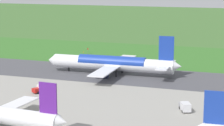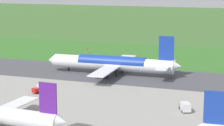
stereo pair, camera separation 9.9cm
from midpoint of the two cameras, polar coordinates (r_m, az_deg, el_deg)
The scene contains 8 objects.
ground_plane at distance 173.30m, azimuth -1.56°, elevation -1.35°, with size 800.00×800.00×0.00m, color #3D662D.
runway_asphalt at distance 173.30m, azimuth -1.56°, elevation -1.34°, with size 600.00×31.33×0.06m, color #47474C.
grass_verge_foreground at distance 209.72m, azimuth 2.28°, elevation 0.81°, with size 600.00×80.00×0.04m, color #346B27.
airliner_main at distance 170.59m, azimuth 0.14°, elevation -0.06°, with size 54.06×44.15×15.88m.
service_truck_baggage at distance 126.20m, azimuth 9.42°, elevation -5.56°, with size 4.41×6.21×2.65m.
service_truck_fuel at distance 146.40m, azimuth -9.04°, elevation -3.24°, with size 4.74×6.17×2.65m.
no_stopping_sign at distance 217.00m, azimuth -3.11°, elevation 1.60°, with size 0.60×0.10×2.85m.
traffic_cone_orange at distance 221.64m, azimuth -3.68°, elevation 1.42°, with size 0.40×0.40×0.55m, color orange.
Camera 2 is at (-60.83, 158.00, 37.03)m, focal length 70.86 mm.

